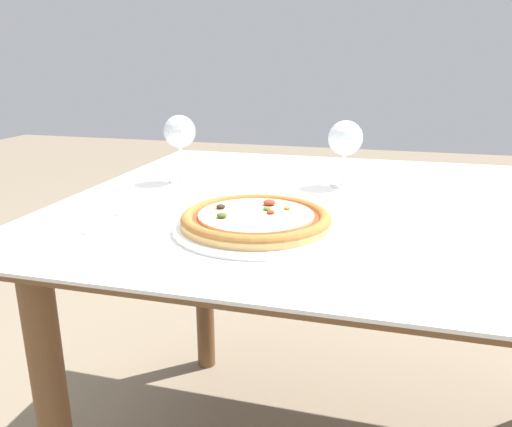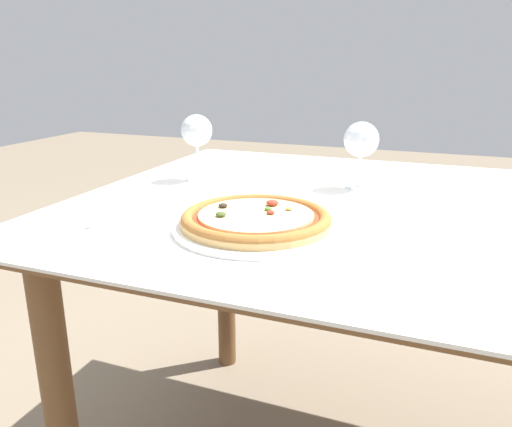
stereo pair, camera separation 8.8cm
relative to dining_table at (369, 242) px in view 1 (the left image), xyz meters
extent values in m
cube|color=brown|center=(0.00, 0.00, 0.06)|extent=(1.19, 0.90, 0.04)
cube|color=white|center=(0.00, 0.00, 0.08)|extent=(1.29, 1.00, 0.01)
cylinder|color=brown|center=(-0.53, 0.39, -0.30)|extent=(0.06, 0.06, 0.69)
cylinder|color=white|center=(-0.19, -0.22, 0.09)|extent=(0.30, 0.30, 0.01)
cylinder|color=#E0B26B|center=(-0.19, -0.22, 0.10)|extent=(0.27, 0.27, 0.01)
torus|color=#A3662D|center=(-0.19, -0.22, 0.11)|extent=(0.27, 0.27, 0.02)
cylinder|color=#BC381E|center=(-0.19, -0.22, 0.11)|extent=(0.22, 0.22, 0.00)
cylinder|color=beige|center=(-0.19, -0.22, 0.11)|extent=(0.20, 0.20, 0.00)
ellipsoid|color=#2D2319|center=(-0.26, -0.21, 0.12)|extent=(0.02, 0.02, 0.01)
ellipsoid|color=#A83323|center=(-0.17, -0.22, 0.12)|extent=(0.01, 0.01, 0.01)
ellipsoid|color=#BC9342|center=(-0.14, -0.18, 0.12)|extent=(0.01, 0.01, 0.01)
ellipsoid|color=#4C7A33|center=(-0.18, -0.20, 0.12)|extent=(0.01, 0.01, 0.01)
ellipsoid|color=#A83323|center=(-0.18, -0.17, 0.12)|extent=(0.02, 0.02, 0.01)
ellipsoid|color=#425123|center=(-0.24, -0.26, 0.12)|extent=(0.02, 0.02, 0.01)
cube|color=silver|center=(-0.48, -0.27, 0.09)|extent=(0.02, 0.11, 0.00)
cube|color=silver|center=(-0.48, -0.21, 0.09)|extent=(0.02, 0.01, 0.00)
cube|color=silver|center=(-0.49, -0.18, 0.09)|extent=(0.01, 0.05, 0.00)
cube|color=silver|center=(-0.49, -0.18, 0.09)|extent=(0.01, 0.05, 0.00)
cube|color=silver|center=(-0.48, -0.18, 0.09)|extent=(0.01, 0.05, 0.00)
cube|color=silver|center=(-0.47, -0.18, 0.09)|extent=(0.01, 0.05, 0.00)
cylinder|color=silver|center=(-0.07, 0.14, 0.09)|extent=(0.06, 0.06, 0.00)
cylinder|color=silver|center=(-0.07, 0.14, 0.13)|extent=(0.01, 0.01, 0.08)
sphere|color=silver|center=(-0.07, 0.14, 0.20)|extent=(0.08, 0.08, 0.08)
cylinder|color=silver|center=(-0.46, 0.08, 0.09)|extent=(0.06, 0.06, 0.00)
cylinder|color=silver|center=(-0.46, 0.08, 0.13)|extent=(0.01, 0.01, 0.09)
sphere|color=silver|center=(-0.46, 0.08, 0.21)|extent=(0.08, 0.08, 0.08)
camera|label=1|loc=(0.03, -1.03, 0.37)|focal=35.00mm
camera|label=2|loc=(0.11, -1.01, 0.37)|focal=35.00mm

